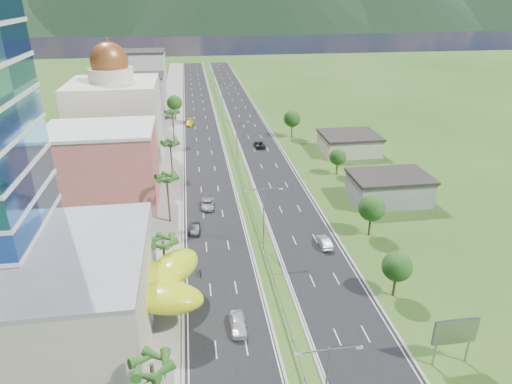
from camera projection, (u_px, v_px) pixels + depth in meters
name	position (u px, v px, depth m)	size (l,w,h in m)	color
ground	(274.00, 284.00, 66.41)	(500.00, 500.00, 0.00)	#2D5119
road_left	(201.00, 122.00, 146.72)	(11.00, 260.00, 0.04)	black
road_right	(247.00, 121.00, 148.71)	(11.00, 260.00, 0.04)	black
sidewalk_left	(171.00, 124.00, 145.43)	(7.00, 260.00, 0.12)	gray
median_guardrail	(229.00, 136.00, 131.20)	(0.10, 216.06, 0.76)	gray
streetlight_median_a	(326.00, 384.00, 41.08)	(6.04, 0.25, 11.00)	gray
streetlight_median_b	(264.00, 212.00, 72.70)	(6.04, 0.25, 11.00)	gray
streetlight_median_c	(237.00, 138.00, 108.83)	(6.04, 0.25, 11.00)	gray
streetlight_median_d	(222.00, 98.00, 149.49)	(6.04, 0.25, 11.00)	gray
streetlight_median_e	(214.00, 74.00, 190.14)	(6.04, 0.25, 11.00)	gray
mall_podium	(21.00, 299.00, 54.49)	(30.00, 24.00, 11.00)	#BEB19C
lime_canopy	(127.00, 284.00, 58.10)	(18.00, 15.00, 7.40)	#BFCC13
pink_shophouse	(104.00, 168.00, 88.54)	(20.00, 15.00, 15.00)	#D36156
domed_building	(117.00, 118.00, 107.75)	(20.00, 20.00, 28.70)	beige
midrise_grey	(133.00, 107.00, 131.83)	(16.00, 15.00, 16.00)	gray
midrise_beige	(140.00, 96.00, 152.32)	(16.00, 15.00, 13.00)	#BEB19C
midrise_white	(144.00, 77.00, 172.08)	(16.00, 15.00, 18.00)	silver
billboard	(455.00, 333.00, 50.61)	(5.20, 0.35, 6.20)	gray
shed_near	(389.00, 189.00, 91.71)	(15.00, 10.00, 5.00)	gray
shed_far	(349.00, 144.00, 119.20)	(14.00, 12.00, 4.40)	#BEB19C
palm_tree_a	(152.00, 368.00, 41.21)	(3.60, 3.60, 9.10)	#47301C
palm_tree_b	(163.00, 243.00, 63.28)	(3.60, 3.60, 8.10)	#47301C
palm_tree_c	(167.00, 179.00, 80.76)	(3.60, 3.60, 9.60)	#47301C
palm_tree_d	(170.00, 144.00, 101.93)	(3.60, 3.60, 8.60)	#47301C
palm_tree_e	(172.00, 113.00, 124.20)	(3.60, 3.60, 9.40)	#47301C
leafy_tree_lfar	(175.00, 103.00, 147.90)	(4.90, 4.90, 8.05)	#47301C
leafy_tree_ra	(397.00, 266.00, 62.08)	(4.20, 4.20, 6.90)	#47301C
leafy_tree_rb	(372.00, 208.00, 77.67)	(4.55, 4.55, 7.47)	#47301C
leafy_tree_rc	(338.00, 157.00, 103.70)	(3.85, 3.85, 6.33)	#47301C
leafy_tree_rd	(292.00, 119.00, 129.78)	(4.90, 4.90, 8.05)	#47301C
mountain_ridge	(253.00, 30.00, 480.94)	(860.00, 140.00, 90.00)	black
car_white_near_left	(238.00, 324.00, 57.24)	(1.95, 4.85, 1.65)	silver
car_dark_left	(195.00, 228.00, 80.38)	(1.43, 4.09, 1.35)	black
car_silver_mid_left	(208.00, 204.00, 89.37)	(2.40, 5.20, 1.45)	#A2A5AA
car_yellow_far_left	(190.00, 123.00, 143.57)	(2.19, 5.39, 1.56)	yellow
car_silver_right	(324.00, 242.00, 75.91)	(1.66, 4.75, 1.57)	#ABADB3
car_dark_far_right	(259.00, 144.00, 123.69)	(2.50, 5.41, 1.50)	black
motorcycle	(200.00, 271.00, 68.29)	(0.63, 2.09, 1.33)	black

